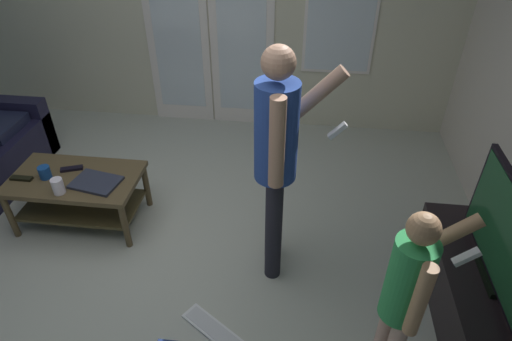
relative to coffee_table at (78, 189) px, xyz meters
name	(u,v)px	position (x,y,z in m)	size (l,w,h in m)	color
ground_plane	(144,268)	(0.65, -0.45, -0.33)	(5.31, 4.65, 0.02)	#B7B8AB
coffee_table	(78,189)	(0.00, 0.00, 0.00)	(1.00, 0.57, 0.44)	brown
tv_stand	(478,298)	(2.92, -0.61, -0.12)	(0.49, 1.34, 0.40)	black
flat_screen_tv	(505,238)	(2.92, -0.61, 0.40)	(0.08, 0.99, 0.64)	black
person_adult	(278,152)	(1.60, -0.30, 0.68)	(0.57, 0.49, 1.67)	#23222C
person_child	(406,294)	(2.29, -1.10, 0.44)	(0.49, 0.40, 1.27)	tan
loose_keyboard	(212,329)	(1.26, -0.91, -0.31)	(0.44, 0.35, 0.02)	white
laptop_closed	(96,182)	(0.21, -0.06, 0.13)	(0.35, 0.25, 0.02)	#2C3041
cup_near_edge	(58,186)	(-0.01, -0.20, 0.18)	(0.09, 0.09, 0.12)	white
cup_by_laptop	(45,172)	(-0.21, -0.03, 0.17)	(0.09, 0.09, 0.10)	#164490
tv_remote_black	(72,169)	(-0.06, 0.09, 0.13)	(0.17, 0.05, 0.02)	black
dvd_remote_slim	(21,178)	(-0.39, -0.08, 0.13)	(0.17, 0.05, 0.02)	black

